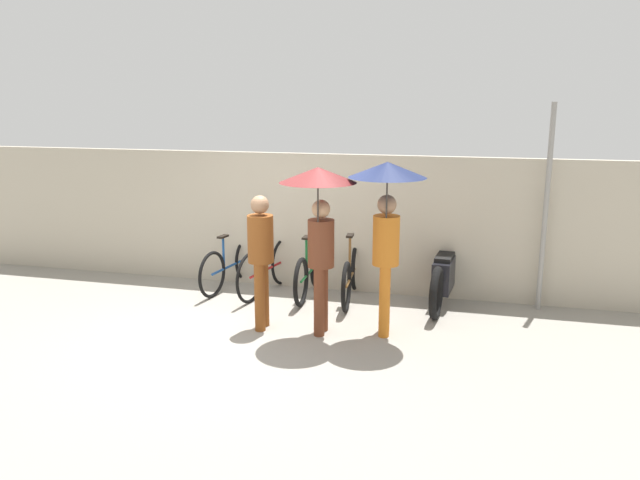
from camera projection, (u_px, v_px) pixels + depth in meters
The scene contains 11 objects.
ground_plane at pixel (248, 335), 7.64m from camera, with size 30.00×30.00×0.00m, color gray.
back_wall at pixel (296, 221), 9.42m from camera, with size 11.19×0.12×2.04m.
parked_bicycle_0 at pixel (230, 265), 9.47m from camera, with size 0.44×1.68×0.96m.
parked_bicycle_1 at pixel (268, 267), 9.22m from camera, with size 0.48×1.71×1.10m.
parked_bicycle_2 at pixel (309, 271), 9.10m from camera, with size 0.44×1.66×1.07m.
parked_bicycle_3 at pixel (351, 275), 8.91m from camera, with size 0.44×1.72×1.05m.
pedestrian_leading at pixel (261, 252), 7.66m from camera, with size 0.32×0.32×1.69m.
pedestrian_center at pixel (319, 209), 7.28m from camera, with size 0.90×0.90×2.07m.
pedestrian_trailing at pixel (387, 205), 7.24m from camera, with size 0.90×0.90×2.13m.
motorcycle at pixel (444, 277), 8.70m from camera, with size 0.58×1.98×0.92m.
awning_pole at pixel (546, 209), 8.27m from camera, with size 0.07×0.07×2.79m.
Camera 1 is at (2.65, -6.73, 2.85)m, focal length 35.00 mm.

